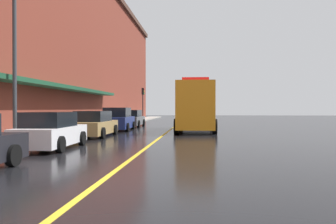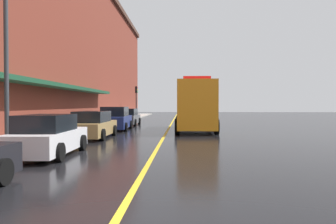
% 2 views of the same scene
% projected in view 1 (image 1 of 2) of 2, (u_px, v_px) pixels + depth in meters
% --- Properties ---
extents(ground_plane, '(112.00, 112.00, 0.00)m').
position_uv_depth(ground_plane, '(175.00, 127.00, 32.62)').
color(ground_plane, black).
extents(sidewalk_left, '(2.40, 70.00, 0.15)m').
position_uv_depth(sidewalk_left, '(109.00, 126.00, 33.16)').
color(sidewalk_left, '#9E9B93').
rests_on(sidewalk_left, ground).
extents(lane_center_stripe, '(0.16, 70.00, 0.01)m').
position_uv_depth(lane_center_stripe, '(175.00, 127.00, 32.62)').
color(lane_center_stripe, gold).
rests_on(lane_center_stripe, ground).
extents(brick_building_left, '(14.98, 64.00, 15.19)m').
position_uv_depth(brick_building_left, '(21.00, 45.00, 32.79)').
color(brick_building_left, maroon).
rests_on(brick_building_left, ground).
extents(parked_car_1, '(2.08, 4.51, 1.53)m').
position_uv_depth(parked_car_1, '(51.00, 131.00, 14.58)').
color(parked_car_1, silver).
rests_on(parked_car_1, ground).
extents(parked_car_2, '(2.01, 4.82, 1.53)m').
position_uv_depth(parked_car_2, '(94.00, 124.00, 20.94)').
color(parked_car_2, '#A5844C').
rests_on(parked_car_2, ground).
extents(parked_car_3, '(2.24, 4.59, 1.75)m').
position_uv_depth(parked_car_3, '(118.00, 120.00, 26.87)').
color(parked_car_3, navy).
rests_on(parked_car_3, ground).
extents(parked_car_4, '(2.07, 4.87, 1.55)m').
position_uv_depth(parked_car_4, '(131.00, 119.00, 32.61)').
color(parked_car_4, '#595B60').
rests_on(parked_car_4, ground).
extents(utility_truck, '(2.83, 8.82, 3.70)m').
position_uv_depth(utility_truck, '(196.00, 107.00, 26.11)').
color(utility_truck, orange).
rests_on(utility_truck, ground).
extents(parking_meter_0, '(0.14, 0.18, 1.33)m').
position_uv_depth(parking_meter_0, '(81.00, 118.00, 22.76)').
color(parking_meter_0, '#4C4C51').
rests_on(parking_meter_0, sidewalk_left).
extents(parking_meter_1, '(0.14, 0.18, 1.33)m').
position_uv_depth(parking_meter_1, '(31.00, 122.00, 15.93)').
color(parking_meter_1, '#4C4C51').
rests_on(parking_meter_1, sidewalk_left).
extents(street_lamp_left, '(0.44, 0.44, 6.94)m').
position_uv_depth(street_lamp_left, '(15.00, 47.00, 15.64)').
color(street_lamp_left, '#33383D').
rests_on(street_lamp_left, sidewalk_left).
extents(traffic_light_near, '(0.38, 0.36, 4.30)m').
position_uv_depth(traffic_light_near, '(143.00, 98.00, 47.48)').
color(traffic_light_near, '#232326').
rests_on(traffic_light_near, sidewalk_left).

